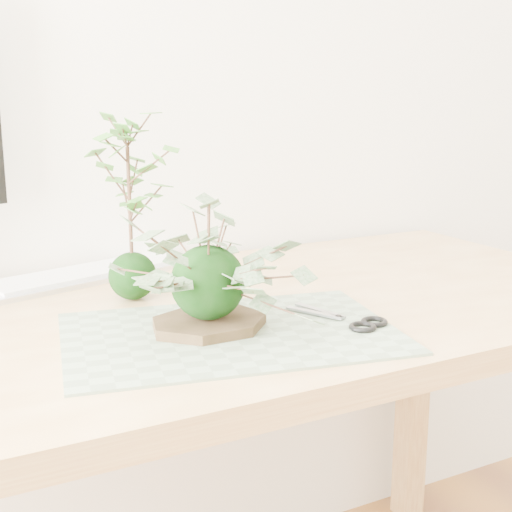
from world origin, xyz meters
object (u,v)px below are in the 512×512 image
maple_kokedama (128,159)px  keyboard (91,273)px  ivy_kokedama (207,248)px  desk (178,365)px

maple_kokedama → keyboard: (-0.03, 0.17, -0.23)m
ivy_kokedama → keyboard: (-0.07, 0.38, -0.12)m
ivy_kokedama → maple_kokedama: size_ratio=1.16×
keyboard → ivy_kokedama: bearing=-95.2°
maple_kokedama → keyboard: bearing=98.3°
desk → keyboard: 0.30m
desk → ivy_kokedama: 0.24m
ivy_kokedama → keyboard: size_ratio=0.92×
desk → keyboard: (-0.06, 0.28, 0.10)m
desk → maple_kokedama: 0.34m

